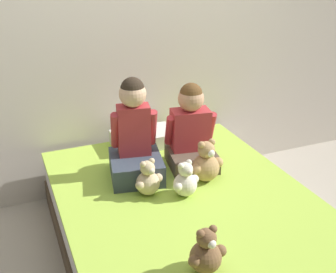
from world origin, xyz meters
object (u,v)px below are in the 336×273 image
object	(u,v)px
child_on_right	(191,131)
teddy_bear_between_children	(185,181)
teddy_bear_held_by_right_child	(206,164)
teddy_bear_at_foot_of_bed	(206,253)
child_on_left	(135,140)
pillow_at_headboard	(144,139)
bed	(189,229)
teddy_bear_held_by_left_child	(148,180)

from	to	relation	value
child_on_right	teddy_bear_between_children	distance (m)	0.44
teddy_bear_held_by_right_child	teddy_bear_at_foot_of_bed	world-z (taller)	teddy_bear_held_by_right_child
child_on_right	teddy_bear_held_by_right_child	distance (m)	0.28
child_on_left	teddy_bear_held_by_right_child	xyz separation A→B (m)	(0.40, -0.24, -0.14)
child_on_right	pillow_at_headboard	xyz separation A→B (m)	(-0.20, 0.41, -0.19)
child_on_left	teddy_bear_at_foot_of_bed	distance (m)	1.01
teddy_bear_held_by_right_child	child_on_left	bearing A→B (deg)	139.66
child_on_right	teddy_bear_at_foot_of_bed	size ratio (longest dim) A/B	2.40
bed	teddy_bear_held_by_left_child	size ratio (longest dim) A/B	8.53
teddy_bear_held_by_left_child	bed	bearing A→B (deg)	-55.17
child_on_right	teddy_bear_held_by_right_child	xyz separation A→B (m)	(-0.01, -0.25, -0.13)
bed	teddy_bear_between_children	distance (m)	0.32
child_on_left	pillow_at_headboard	world-z (taller)	child_on_left
teddy_bear_between_children	child_on_left	bearing A→B (deg)	100.24
teddy_bear_at_foot_of_bed	teddy_bear_held_by_right_child	bearing A→B (deg)	55.88
child_on_right	teddy_bear_at_foot_of_bed	distance (m)	1.09
child_on_left	teddy_bear_held_by_left_child	bearing A→B (deg)	-80.14
bed	teddy_bear_between_children	size ratio (longest dim) A/B	8.60
bed	teddy_bear_held_by_right_child	world-z (taller)	teddy_bear_held_by_right_child
teddy_bear_between_children	teddy_bear_at_foot_of_bed	world-z (taller)	teddy_bear_at_foot_of_bed
teddy_bear_at_foot_of_bed	pillow_at_headboard	distance (m)	1.43
teddy_bear_between_children	pillow_at_headboard	size ratio (longest dim) A/B	0.50
bed	teddy_bear_between_children	xyz separation A→B (m)	(-0.00, 0.06, 0.32)
teddy_bear_between_children	teddy_bear_held_by_left_child	bearing A→B (deg)	135.03
bed	pillow_at_headboard	xyz separation A→B (m)	(0.00, 0.83, 0.28)
teddy_bear_held_by_left_child	teddy_bear_between_children	bearing A→B (deg)	-43.62
teddy_bear_held_by_right_child	bed	bearing A→B (deg)	-147.79
child_on_left	child_on_right	world-z (taller)	child_on_left
teddy_bear_held_by_left_child	pillow_at_headboard	size ratio (longest dim) A/B	0.50
child_on_left	bed	bearing A→B (deg)	-53.24
child_on_left	teddy_bear_held_by_left_child	size ratio (longest dim) A/B	2.84
bed	child_on_left	bearing A→B (deg)	115.81
teddy_bear_held_by_right_child	teddy_bear_between_children	distance (m)	0.23
teddy_bear_between_children	teddy_bear_held_by_right_child	bearing A→B (deg)	10.97
teddy_bear_held_by_left_child	teddy_bear_at_foot_of_bed	xyz separation A→B (m)	(0.02, -0.74, 0.00)
bed	teddy_bear_held_by_right_child	bearing A→B (deg)	41.51
teddy_bear_held_by_left_child	teddy_bear_held_by_right_child	world-z (taller)	teddy_bear_held_by_right_child
teddy_bear_at_foot_of_bed	pillow_at_headboard	xyz separation A→B (m)	(0.19, 1.42, -0.05)
child_on_right	teddy_bear_between_children	world-z (taller)	child_on_right
teddy_bear_held_by_right_child	pillow_at_headboard	world-z (taller)	teddy_bear_held_by_right_child
teddy_bear_held_by_left_child	child_on_left	bearing A→B (deg)	71.48
teddy_bear_at_foot_of_bed	child_on_right	bearing A→B (deg)	61.58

